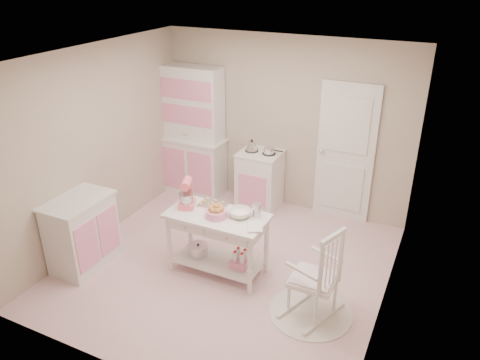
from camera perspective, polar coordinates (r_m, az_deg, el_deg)
name	(u,v)px	position (r m, az deg, el deg)	size (l,w,h in m)	color
room_shell	(225,144)	(5.25, -1.80, 4.43)	(3.84, 3.84, 2.62)	pink
door	(345,153)	(6.82, 12.74, 3.20)	(0.82, 0.05, 2.04)	white
hutch	(192,132)	(7.49, -5.84, 5.86)	(1.06, 0.50, 2.08)	white
stove	(260,180)	(7.15, 2.42, -0.01)	(0.62, 0.57, 0.92)	white
base_cabinet	(82,233)	(6.13, -18.71, -6.10)	(0.54, 0.84, 0.92)	white
lace_rug	(310,312)	(5.40, 8.58, -15.61)	(0.92, 0.92, 0.01)	white
rocking_chair	(314,271)	(5.06, 8.98, -10.94)	(0.48, 0.72, 1.10)	white
work_table	(218,243)	(5.72, -2.74, -7.73)	(1.20, 0.60, 0.80)	white
stand_mixer	(187,194)	(5.64, -6.53, -1.71)	(0.20, 0.28, 0.34)	#FF6B79
cookie_tray	(213,205)	(5.71, -3.30, -3.04)	(0.34, 0.24, 0.02)	silver
bread_basket	(216,214)	(5.44, -2.90, -4.11)	(0.25, 0.25, 0.09)	pink
mixing_bowl	(240,213)	(5.45, -0.02, -4.07)	(0.27, 0.27, 0.08)	white
metal_pitcher	(257,210)	(5.43, 2.06, -3.70)	(0.10, 0.10, 0.17)	silver
recipe_book	(247,227)	(5.24, 0.91, -5.78)	(0.17, 0.22, 0.02)	white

